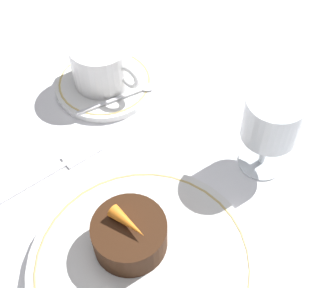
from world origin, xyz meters
TOP-DOWN VIEW (x-y plane):
  - ground_plane at (0.00, 0.00)m, footprint 3.00×3.00m
  - dinner_plate at (0.02, -0.05)m, footprint 0.25×0.25m
  - saucer at (-0.20, 0.12)m, footprint 0.14×0.14m
  - coffee_cup at (-0.20, 0.13)m, footprint 0.11×0.08m
  - spoon at (-0.15, 0.12)m, footprint 0.06×0.11m
  - wine_glass at (0.05, 0.15)m, footprint 0.07×0.07m
  - fork at (-0.15, -0.03)m, footprint 0.06×0.18m
  - dessert_cake at (0.00, -0.05)m, footprint 0.08×0.08m
  - carrot_garnish at (0.00, -0.05)m, footprint 0.05×0.02m

SIDE VIEW (x-z plane):
  - ground_plane at x=0.00m, z-range 0.00..0.00m
  - fork at x=-0.15m, z-range 0.00..0.01m
  - saucer at x=-0.20m, z-range 0.00..0.01m
  - dinner_plate at x=0.02m, z-range 0.00..0.02m
  - spoon at x=-0.15m, z-range 0.01..0.01m
  - dessert_cake at x=0.00m, z-range 0.01..0.05m
  - coffee_cup at x=-0.20m, z-range 0.01..0.07m
  - carrot_garnish at x=0.00m, z-range 0.05..0.07m
  - wine_glass at x=0.05m, z-range 0.02..0.14m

